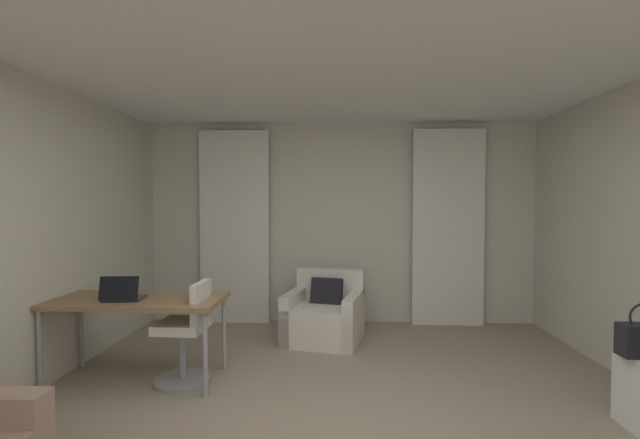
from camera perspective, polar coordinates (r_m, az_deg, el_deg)
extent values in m
cube|color=beige|center=(5.55, 2.75, -0.48)|extent=(5.12, 0.06, 2.60)
cube|color=white|center=(2.74, 3.20, 25.38)|extent=(5.12, 6.12, 0.06)
cube|color=silver|center=(5.59, -11.50, -1.02)|extent=(0.90, 0.06, 2.50)
cube|color=silver|center=(5.60, 16.96, -1.06)|extent=(0.90, 0.06, 2.50)
cube|color=silver|center=(4.90, 0.53, -13.83)|extent=(0.96, 0.93, 0.41)
cube|color=silver|center=(5.11, 1.44, -8.70)|extent=(0.82, 0.32, 0.36)
cube|color=silver|center=(4.81, 4.62, -13.28)|extent=(0.29, 0.78, 0.55)
cube|color=silver|center=(4.97, -3.41, -12.74)|extent=(0.29, 0.78, 0.55)
cube|color=black|center=(4.93, 0.87, -10.06)|extent=(0.40, 0.28, 0.37)
cube|color=olive|center=(4.06, -23.50, -10.03)|extent=(1.47, 0.66, 0.04)
cylinder|color=#99999E|center=(4.71, -29.61, -13.00)|extent=(0.04, 0.04, 0.69)
cylinder|color=#99999E|center=(4.17, -12.88, -14.75)|extent=(0.04, 0.04, 0.69)
cylinder|color=#99999E|center=(4.26, -33.75, -14.67)|extent=(0.04, 0.04, 0.69)
cylinder|color=#99999E|center=(3.66, -15.30, -17.20)|extent=(0.04, 0.04, 0.69)
cylinder|color=gray|center=(4.01, -18.14, -17.22)|extent=(0.06, 0.06, 0.46)
cylinder|color=gray|center=(4.08, -18.11, -20.00)|extent=(0.48, 0.48, 0.04)
cube|color=silver|center=(3.93, -18.19, -13.49)|extent=(0.41, 0.41, 0.08)
cube|color=silver|center=(3.82, -15.82, -10.68)|extent=(0.07, 0.36, 0.34)
cube|color=#2D2D33|center=(4.05, -24.96, -9.67)|extent=(0.34, 0.24, 0.02)
cube|color=black|center=(3.93, -25.61, -8.42)|extent=(0.32, 0.08, 0.20)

